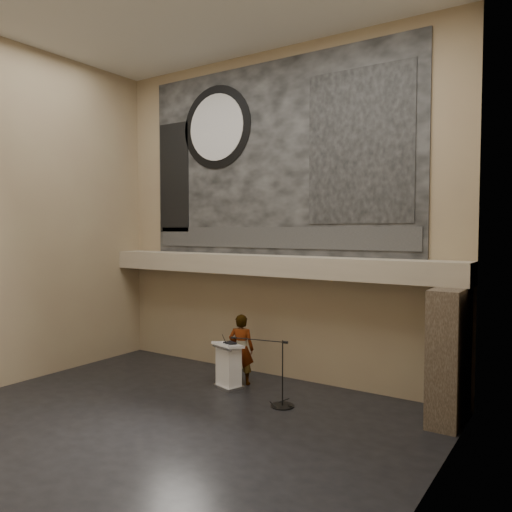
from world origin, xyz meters
The scene contains 19 objects.
floor centered at (0.00, 0.00, 0.00)m, with size 10.00×10.00×0.00m, color black.
wall_back centered at (0.00, 4.00, 4.25)m, with size 10.00×0.02×8.50m, color #8F765B.
wall_left centered at (-5.00, 0.00, 4.25)m, with size 0.02×8.00×8.50m, color #8F765B.
wall_right centered at (5.00, 0.00, 4.25)m, with size 0.02×8.00×8.50m, color #8F765B.
soffit centered at (0.00, 3.60, 2.95)m, with size 10.00×0.80×0.50m, color #9F917B.
sprinkler_left centered at (-1.60, 3.55, 2.67)m, with size 0.04×0.04×0.06m, color #B2893D.
sprinkler_right centered at (1.90, 3.55, 2.67)m, with size 0.04×0.04×0.06m, color #B2893D.
banner centered at (0.00, 3.97, 5.70)m, with size 8.00×0.05×5.00m, color black.
banner_text_strip centered at (0.00, 3.93, 3.65)m, with size 7.76×0.02×0.55m, color #2D2D2D.
banner_clock_rim centered at (-1.80, 3.93, 6.70)m, with size 2.30×2.30×0.02m, color black.
banner_clock_face centered at (-1.80, 3.91, 6.70)m, with size 1.84×1.84×0.02m, color silver.
banner_building_print centered at (2.40, 3.93, 5.80)m, with size 2.60×0.02×3.60m, color black.
banner_brick_print centered at (-3.40, 3.93, 5.40)m, with size 1.10×0.02×3.20m, color black.
stone_pier centered at (4.65, 3.15, 1.35)m, with size 0.60×1.40×2.70m, color #3D3125.
lectern centered at (-0.30, 2.43, 0.55)m, with size 0.82×0.68×1.13m.
binder centered at (-0.25, 2.44, 1.12)m, with size 0.28×0.22×0.04m, color black.
papers centered at (-0.37, 2.40, 1.10)m, with size 0.23×0.32×0.01m, color white.
speaker_person centered at (-0.23, 2.88, 0.88)m, with size 0.64×0.42×1.76m, color white.
mic_stand centered at (1.39, 2.07, 0.22)m, with size 1.48×0.52×1.46m.
Camera 1 is at (6.85, -7.16, 3.85)m, focal length 35.00 mm.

